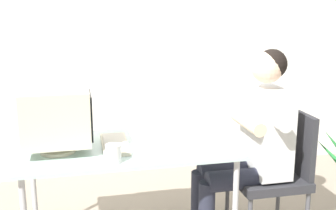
% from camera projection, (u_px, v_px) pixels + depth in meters
% --- Properties ---
extents(wall_back, '(8.00, 0.10, 3.00)m').
position_uv_depth(wall_back, '(138.00, 15.00, 3.98)').
color(wall_back, silver).
rests_on(wall_back, ground_plane).
extents(desk, '(1.37, 0.74, 0.74)m').
position_uv_depth(desk, '(128.00, 154.00, 2.78)').
color(desk, '#B7B7BC').
rests_on(desk, ground_plane).
extents(crt_monitor, '(0.41, 0.33, 0.39)m').
position_uv_depth(crt_monitor, '(57.00, 117.00, 2.59)').
color(crt_monitor, beige).
rests_on(crt_monitor, desk).
extents(keyboard, '(0.17, 0.41, 0.03)m').
position_uv_depth(keyboard, '(115.00, 144.00, 2.75)').
color(keyboard, beige).
rests_on(keyboard, desk).
extents(office_chair, '(0.47, 0.47, 0.90)m').
position_uv_depth(office_chair, '(277.00, 168.00, 3.01)').
color(office_chair, '#4C4C51').
rests_on(office_chair, ground_plane).
extents(person_seated, '(0.73, 0.60, 1.33)m').
position_uv_depth(person_seated, '(252.00, 139.00, 2.91)').
color(person_seated, silver).
rests_on(person_seated, ground_plane).
extents(desk_mug, '(0.09, 0.10, 0.11)m').
position_uv_depth(desk_mug, '(113.00, 153.00, 2.46)').
color(desk_mug, white).
rests_on(desk_mug, desk).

